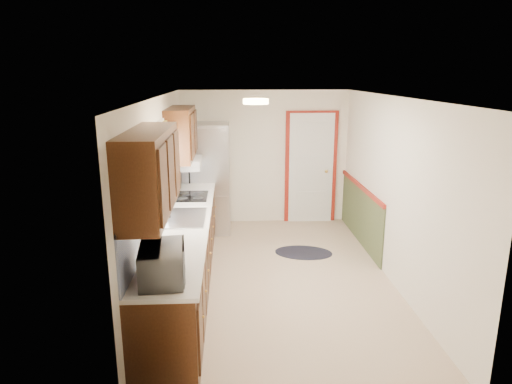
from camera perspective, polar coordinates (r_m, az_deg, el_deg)
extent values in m
cube|color=tan|center=(6.25, 2.68, -10.77)|extent=(3.20, 5.20, 0.12)
cube|color=white|center=(5.65, 2.97, 11.78)|extent=(3.20, 5.20, 0.12)
cube|color=white|center=(8.27, 1.03, 4.32)|extent=(3.20, 0.10, 2.40)
cube|color=white|center=(3.50, 7.09, -10.48)|extent=(3.20, 0.10, 2.40)
cube|color=white|center=(5.88, -11.89, -0.27)|extent=(0.10, 5.20, 2.40)
cube|color=white|center=(6.17, 16.80, 0.13)|extent=(0.10, 5.20, 2.40)
cube|color=#391C0D|center=(5.80, -8.97, -8.18)|extent=(0.60, 4.00, 0.90)
cube|color=white|center=(5.63, -9.01, -3.77)|extent=(0.63, 4.00, 0.04)
cube|color=#5372C9|center=(5.59, -12.22, -0.91)|extent=(0.02, 4.00, 0.55)
cube|color=#391C0D|center=(4.17, -13.15, 2.43)|extent=(0.35, 1.40, 0.75)
cube|color=#391C0D|center=(6.81, -9.35, 7.23)|extent=(0.35, 1.20, 0.75)
cube|color=white|center=(5.59, -12.26, 3.37)|extent=(0.02, 1.00, 0.90)
cube|color=orange|center=(5.53, -11.99, 6.94)|extent=(0.05, 1.12, 0.24)
cube|color=#B7B7BC|center=(5.72, -8.97, -3.21)|extent=(0.52, 0.82, 0.02)
cube|color=white|center=(6.92, -8.74, 3.60)|extent=(0.45, 0.60, 0.15)
cube|color=maroon|center=(8.38, 6.85, 2.96)|extent=(0.94, 0.05, 2.08)
cube|color=white|center=(8.36, 6.88, 2.93)|extent=(0.80, 0.04, 2.00)
cube|color=#414B2A|center=(7.61, 12.92, -2.80)|extent=(0.02, 2.30, 0.90)
cube|color=maroon|center=(7.48, 13.02, 0.63)|extent=(0.04, 2.30, 0.06)
cylinder|color=#FFD88C|center=(5.43, -0.02, 11.26)|extent=(0.30, 0.30, 0.06)
imported|color=white|center=(4.03, -11.64, -8.33)|extent=(0.37, 0.59, 0.38)
cube|color=#B7B7BC|center=(7.87, -6.16, 1.75)|extent=(0.79, 0.73, 1.87)
cylinder|color=black|center=(7.52, -8.27, 0.33)|extent=(0.02, 0.02, 1.31)
ellipsoid|color=black|center=(7.11, 5.96, -7.54)|extent=(0.97, 0.72, 0.01)
cube|color=black|center=(6.68, -8.14, -0.53)|extent=(0.48, 0.57, 0.02)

